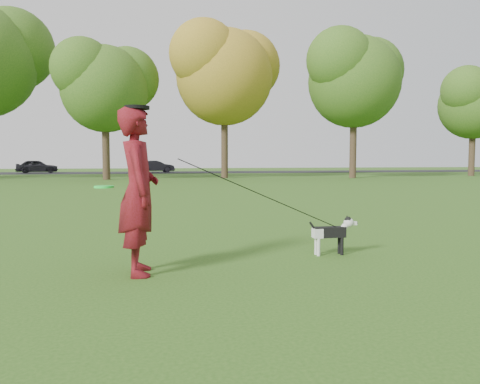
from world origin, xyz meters
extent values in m
plane|color=#285116|center=(0.00, 0.00, 0.00)|extent=(120.00, 120.00, 0.00)
cube|color=black|center=(0.00, 40.00, 0.01)|extent=(120.00, 7.00, 0.02)
imported|color=#5B0E0D|center=(-1.23, -0.49, 1.01)|extent=(0.52, 0.76, 2.03)
cube|color=black|center=(1.47, 0.16, 0.34)|extent=(0.47, 0.15, 0.15)
cube|color=silver|center=(1.29, 0.16, 0.33)|extent=(0.13, 0.15, 0.14)
cylinder|color=silver|center=(1.29, 0.11, 0.13)|extent=(0.05, 0.05, 0.26)
cylinder|color=silver|center=(1.29, 0.21, 0.13)|extent=(0.05, 0.05, 0.26)
cylinder|color=black|center=(1.65, 0.11, 0.13)|extent=(0.05, 0.05, 0.26)
cylinder|color=black|center=(1.65, 0.21, 0.13)|extent=(0.05, 0.05, 0.26)
cylinder|color=silver|center=(1.68, 0.16, 0.37)|extent=(0.16, 0.09, 0.17)
sphere|color=silver|center=(1.77, 0.16, 0.47)|extent=(0.15, 0.15, 0.15)
sphere|color=black|center=(1.76, 0.16, 0.50)|extent=(0.11, 0.11, 0.11)
cube|color=silver|center=(1.85, 0.16, 0.46)|extent=(0.09, 0.06, 0.05)
sphere|color=black|center=(1.90, 0.16, 0.46)|extent=(0.03, 0.03, 0.03)
cone|color=black|center=(1.76, 0.12, 0.54)|extent=(0.05, 0.05, 0.06)
cone|color=black|center=(1.76, 0.20, 0.54)|extent=(0.05, 0.05, 0.06)
cylinder|color=black|center=(1.24, 0.16, 0.39)|extent=(0.16, 0.03, 0.22)
cylinder|color=black|center=(1.64, 0.16, 0.38)|extent=(0.10, 0.10, 0.02)
imported|color=black|center=(-11.56, 40.00, 0.64)|extent=(3.83, 2.00, 1.24)
imported|color=black|center=(-0.68, 40.00, 0.59)|extent=(3.67, 1.95, 1.15)
cylinder|color=#20FF43|center=(-1.62, -0.59, 1.08)|extent=(0.23, 0.23, 0.02)
cylinder|color=black|center=(-1.23, -0.49, 2.02)|extent=(0.30, 0.30, 0.04)
cylinder|color=#38281C|center=(-4.00, 25.50, 2.10)|extent=(0.48, 0.48, 4.20)
sphere|color=#426B1E|center=(-4.00, 25.50, 6.44)|extent=(5.60, 5.60, 5.60)
cylinder|color=#38281C|center=(4.00, 26.50, 2.52)|extent=(0.48, 0.48, 5.04)
sphere|color=#A58426|center=(4.00, 26.50, 7.73)|extent=(6.72, 6.72, 6.72)
cylinder|color=#38281C|center=(13.00, 25.00, 2.42)|extent=(0.48, 0.48, 4.83)
sphere|color=#426B1E|center=(13.00, 25.00, 7.41)|extent=(6.44, 6.44, 6.44)
cylinder|color=#38281C|center=(24.00, 27.00, 1.99)|extent=(0.48, 0.48, 3.99)
sphere|color=#426B1E|center=(24.00, 27.00, 6.12)|extent=(5.32, 5.32, 5.32)
camera|label=1|loc=(-1.06, -6.24, 1.41)|focal=35.00mm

